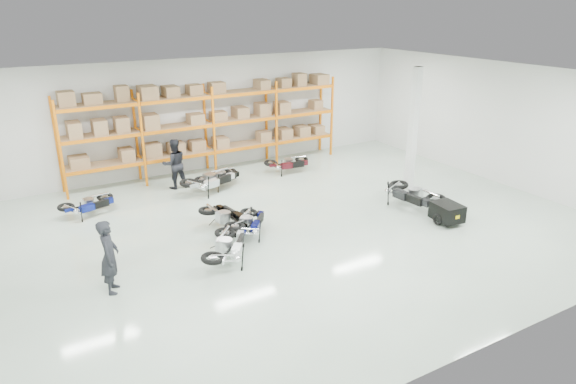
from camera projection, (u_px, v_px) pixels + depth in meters
room at (292, 157)px, 15.03m from camera, size 18.00×18.00×18.00m
pallet_rack at (209, 117)px, 20.26m from camera, size 11.28×0.98×3.62m
structural_column at (413, 132)px, 17.88m from camera, size 0.25×0.25×4.50m
moto_blue_centre at (249, 219)px, 15.13m from camera, size 1.70×1.76×1.06m
moto_silver_left at (227, 242)px, 13.58m from camera, size 1.78×1.98×1.17m
moto_black_far_left at (227, 214)px, 15.40m from camera, size 1.16×1.93×1.18m
moto_touring_right at (412, 190)px, 17.19m from camera, size 1.13×2.04×1.28m
trailer at (447, 212)px, 15.97m from camera, size 0.81×1.55×0.64m
moto_back_a at (88, 201)px, 16.58m from camera, size 1.72×1.15×1.02m
moto_back_b at (210, 176)px, 18.58m from camera, size 2.13×1.50×1.25m
moto_back_c at (219, 174)px, 19.08m from camera, size 1.80×1.28×1.05m
moto_back_d at (288, 160)px, 20.75m from camera, size 1.73×1.03×1.05m
person_left at (109, 257)px, 12.02m from camera, size 0.63×0.77×1.83m
person_back at (175, 164)px, 18.85m from camera, size 0.94×0.75×1.86m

